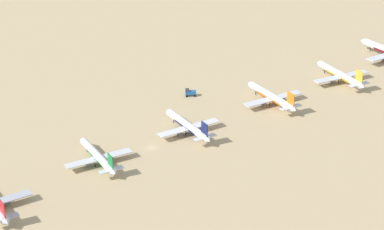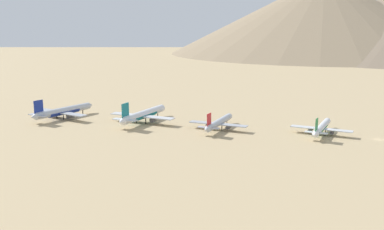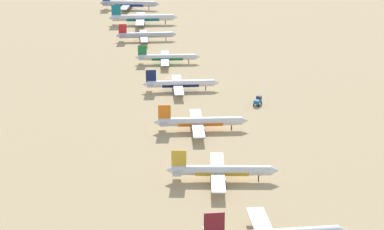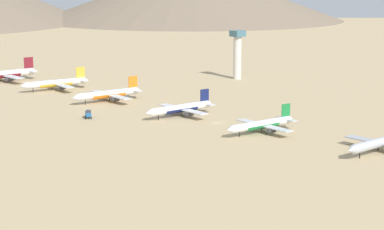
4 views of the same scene
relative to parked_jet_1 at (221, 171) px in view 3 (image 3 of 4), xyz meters
The scene contains 9 objects.
ground_plane 118.87m from the parked_jet_1, 98.83° to the left, with size 1969.31×1969.31×0.00m, color tan.
parked_jet_1 is the anchor object (origin of this frame).
parked_jet_2 47.11m from the parked_jet_1, 97.01° to the left, with size 39.21×31.79×11.32m.
parked_jet_3 97.97m from the parked_jet_1, 97.95° to the left, with size 37.13×30.15×10.71m.
parked_jet_4 143.95m from the parked_jet_1, 98.08° to the left, with size 35.33×28.63×10.21m.
parked_jet_5 192.67m from the parked_jet_1, 100.01° to the left, with size 36.73×29.86×10.59m.
parked_jet_6 234.65m from the parked_jet_1, 99.10° to the left, with size 45.47×36.88×13.12m.
parked_jet_7 281.12m from the parked_jet_1, 99.96° to the left, with size 43.41×35.37×12.52m.
service_truck 79.62m from the parked_jet_1, 74.40° to the left, with size 4.50×5.70×3.90m.
Camera 3 is at (3.01, -340.19, 109.42)m, focal length 66.37 mm.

